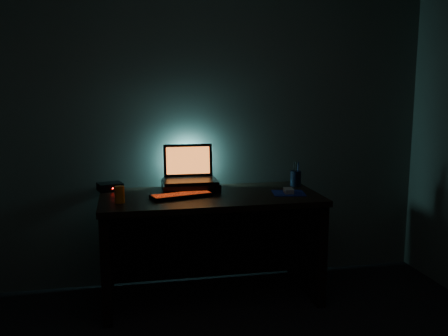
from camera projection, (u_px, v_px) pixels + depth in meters
name	position (u px, v px, depth m)	size (l,w,h in m)	color
room	(288.00, 156.00, 1.79)	(3.50, 4.00, 2.50)	black
desk	(209.00, 229.00, 3.53)	(1.50, 0.70, 0.75)	black
riser	(190.00, 186.00, 3.58)	(0.40, 0.30, 0.06)	black
laptop	(189.00, 172.00, 3.62)	(0.38, 0.29, 0.26)	black
keyboard	(181.00, 195.00, 3.36)	(0.43, 0.23, 0.03)	black
mousepad	(289.00, 193.00, 3.48)	(0.22, 0.20, 0.00)	navy
mouse	(289.00, 191.00, 3.48)	(0.06, 0.10, 0.03)	gray
pen_cup	(296.00, 178.00, 3.73)	(0.08, 0.08, 0.11)	black
juice_glass	(120.00, 194.00, 3.20)	(0.06, 0.06, 0.11)	#DA650B
router	(110.00, 187.00, 3.57)	(0.20, 0.17, 0.06)	black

